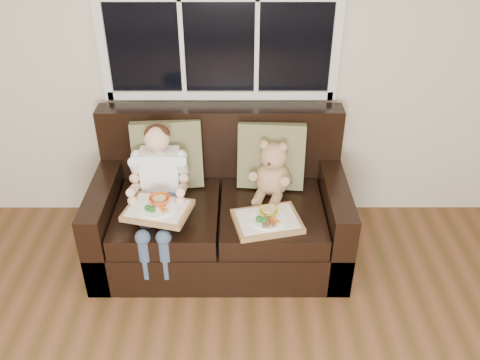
{
  "coord_description": "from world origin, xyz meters",
  "views": [
    {
      "loc": [
        0.16,
        -0.86,
        2.42
      ],
      "look_at": [
        0.17,
        1.85,
        0.68
      ],
      "focal_mm": 38.0,
      "sensor_mm": 36.0,
      "label": 1
    }
  ],
  "objects_px": {
    "child": "(159,182)",
    "teddy_bear": "(273,173)",
    "loveseat": "(220,212)",
    "tray_right": "(267,220)",
    "tray_left": "(158,208)"
  },
  "relations": [
    {
      "from": "child",
      "to": "teddy_bear",
      "type": "bearing_deg",
      "value": 10.83
    },
    {
      "from": "loveseat",
      "to": "child",
      "type": "xyz_separation_m",
      "value": [
        -0.39,
        -0.12,
        0.33
      ]
    },
    {
      "from": "loveseat",
      "to": "teddy_bear",
      "type": "height_order",
      "value": "loveseat"
    },
    {
      "from": "loveseat",
      "to": "teddy_bear",
      "type": "distance_m",
      "value": 0.47
    },
    {
      "from": "tray_right",
      "to": "loveseat",
      "type": "bearing_deg",
      "value": 121.48
    },
    {
      "from": "child",
      "to": "tray_left",
      "type": "height_order",
      "value": "child"
    },
    {
      "from": "child",
      "to": "teddy_bear",
      "type": "height_order",
      "value": "child"
    },
    {
      "from": "child",
      "to": "tray_right",
      "type": "xyz_separation_m",
      "value": [
        0.7,
        -0.2,
        -0.16
      ]
    },
    {
      "from": "tray_right",
      "to": "child",
      "type": "bearing_deg",
      "value": 151.27
    },
    {
      "from": "teddy_bear",
      "to": "tray_left",
      "type": "bearing_deg",
      "value": -137.55
    },
    {
      "from": "teddy_bear",
      "to": "child",
      "type": "bearing_deg",
      "value": -152.32
    },
    {
      "from": "loveseat",
      "to": "teddy_bear",
      "type": "xyz_separation_m",
      "value": [
        0.36,
        0.03,
        0.31
      ]
    },
    {
      "from": "tray_left",
      "to": "loveseat",
      "type": "bearing_deg",
      "value": 55.29
    },
    {
      "from": "child",
      "to": "tray_left",
      "type": "bearing_deg",
      "value": -85.02
    },
    {
      "from": "loveseat",
      "to": "tray_right",
      "type": "xyz_separation_m",
      "value": [
        0.31,
        -0.32,
        0.17
      ]
    }
  ]
}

